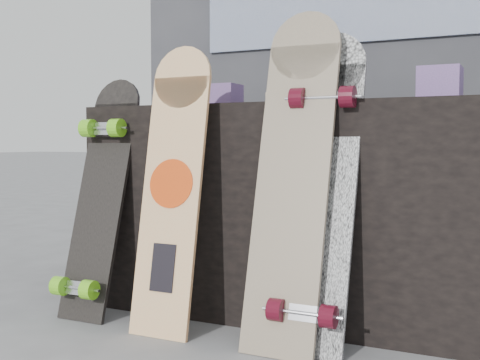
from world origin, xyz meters
The scene contains 10 objects.
ground centered at (0.00, 0.00, 0.00)m, with size 60.00×60.00×0.00m, color slate.
vendor_table centered at (0.00, 0.50, 0.40)m, with size 1.60×0.60×0.80m, color black.
booth centered at (0.00, 1.35, 1.10)m, with size 2.40×0.22×2.20m.
merch_box_purple centered at (-0.38, 0.54, 0.85)m, with size 0.18×0.12×0.10m, color #5A3F81.
merch_box_small centered at (0.51, 0.49, 0.86)m, with size 0.14×0.14×0.12m, color #5A3F81.
merch_box_flat centered at (-0.05, 0.58, 0.83)m, with size 0.22×0.10×0.06m, color #D1B78C.
longboard_geisha centered at (-0.32, 0.08, 0.53)m, with size 0.23×0.21×1.00m.
longboard_celtic centered at (0.11, 0.13, 0.59)m, with size 0.24×0.30×1.10m.
longboard_cascadia centered at (0.19, 0.16, 0.53)m, with size 0.24×0.35×1.03m.
skateboard_dark centered at (-0.69, 0.14, 0.47)m, with size 0.21×0.34×0.91m.
Camera 1 is at (0.79, -1.69, 0.66)m, focal length 45.00 mm.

